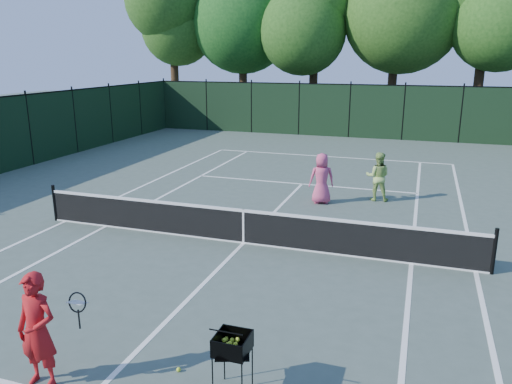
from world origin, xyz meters
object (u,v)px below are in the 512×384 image
(player_green, at_px, (378,177))
(ball_hopper, at_px, (232,344))
(coach, at_px, (37,331))
(loose_ball_midcourt, at_px, (179,370))
(player_pink, at_px, (322,178))

(player_green, xyz_separation_m, ball_hopper, (-0.99, -10.62, -0.04))
(coach, distance_m, player_green, 11.93)
(ball_hopper, bearing_deg, loose_ball_midcourt, 150.40)
(player_green, distance_m, loose_ball_midcourt, 10.67)
(player_pink, bearing_deg, player_green, -171.81)
(player_pink, xyz_separation_m, loose_ball_midcourt, (-0.26, -9.54, -0.79))
(coach, xyz_separation_m, player_green, (3.68, 11.34, -0.07))
(player_pink, height_order, ball_hopper, player_pink)
(player_green, height_order, ball_hopper, player_green)
(loose_ball_midcourt, bearing_deg, ball_hopper, -9.87)
(ball_hopper, relative_size, loose_ball_midcourt, 13.34)
(loose_ball_midcourt, bearing_deg, player_pink, 88.42)
(player_pink, distance_m, ball_hopper, 9.73)
(ball_hopper, xyz_separation_m, loose_ball_midcourt, (-0.95, 0.17, -0.73))
(coach, distance_m, player_pink, 10.62)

